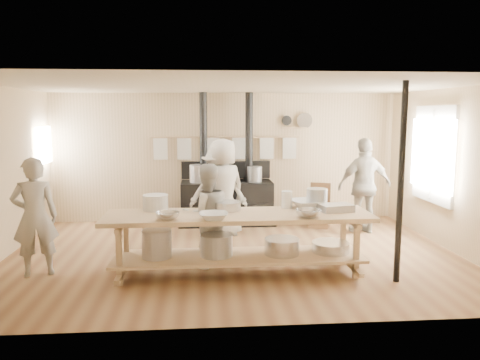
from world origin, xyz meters
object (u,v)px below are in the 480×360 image
Objects in this scene: cook_far_left at (35,217)px; cook_right at (365,186)px; cook_center at (223,188)px; cook_by_window at (218,191)px; roasting_pan at (336,208)px; chair at (319,214)px; stove at (226,198)px; cook_left at (206,216)px; prep_table at (238,237)px.

cook_right reaches higher than cook_far_left.
cook_center reaches higher than cook_right.
cook_center is (2.62, 1.82, 0.07)m from cook_far_left.
roasting_pan is at bearing -50.44° from cook_by_window.
chair is (1.97, 0.44, -0.55)m from cook_by_window.
cook_center is at bearing -57.84° from cook_by_window.
cook_left is (-0.42, -2.64, 0.23)m from stove.
roasting_pan is at bearing -78.45° from chair.
cook_right reaches higher than cook_by_window.
cook_right is (5.22, 1.88, 0.07)m from cook_far_left.
cook_by_window is (-0.19, -0.85, 0.28)m from stove.
prep_table is 2.05× the size of cook_center.
cook_by_window is (-2.68, 0.08, -0.08)m from cook_right.
cook_right is 2.68m from cook_by_window.
roasting_pan is (1.55, -2.12, 0.10)m from cook_by_window.
cook_far_left is (-2.73, 0.20, 0.29)m from prep_table.
cook_center is at bearing -141.99° from chair.
roasting_pan reaches higher than chair.
stove reaches higher than roasting_pan.
cook_left is at bearing 22.26° from cook_right.
cook_center reaches higher than cook_by_window.
cook_far_left is at bearing 11.73° from cook_right.
cook_right reaches higher than prep_table.
cook_right is 3.96× the size of roasting_pan.
roasting_pan is at bearing 97.71° from cook_center.
chair is (1.90, 0.58, -0.63)m from cook_center.
roasting_pan is (1.79, -0.33, 0.15)m from cook_left.
stove reaches higher than cook_far_left.
cook_far_left is 5.15m from chair.
cook_center is 2.60m from cook_right.
chair is (2.21, 2.23, -0.50)m from cook_left.
stove is at bearing 114.70° from roasting_pan.
cook_far_left is 1.09× the size of cook_left.
cook_far_left reaches higher than cook_left.
prep_table is 2.24× the size of cook_by_window.
cook_center is at bearing -116.67° from cook_left.
cook_center reaches higher than cook_far_left.
cook_far_left is at bearing -134.16° from stove.
prep_table is 0.61m from cook_left.
cook_center reaches higher than chair.
cook_by_window is (2.55, 1.96, -0.01)m from cook_far_left.
stove is at bearing -171.92° from chair.
prep_table is 2.41× the size of cook_left.
stove is at bearing -152.05° from cook_far_left.
stove is 0.72× the size of prep_table.
cook_left is at bearing -113.79° from chair.
cook_right reaches higher than roasting_pan.
cook_by_window is 3.62× the size of roasting_pan.
cook_left reaches higher than roasting_pan.
cook_left is 1.82m from roasting_pan.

